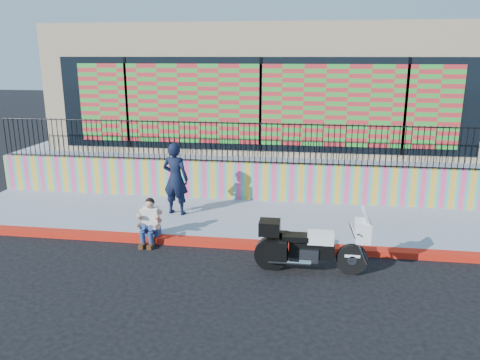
# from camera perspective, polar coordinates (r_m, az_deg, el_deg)

# --- Properties ---
(ground) EXTENTS (90.00, 90.00, 0.00)m
(ground) POSITION_cam_1_polar(r_m,az_deg,el_deg) (10.95, 0.08, -8.17)
(ground) COLOR black
(ground) RESTS_ON ground
(red_curb) EXTENTS (16.00, 0.30, 0.15)m
(red_curb) POSITION_cam_1_polar(r_m,az_deg,el_deg) (10.92, 0.08, -7.81)
(red_curb) COLOR red
(red_curb) RESTS_ON ground
(sidewalk) EXTENTS (16.00, 3.00, 0.15)m
(sidewalk) POSITION_cam_1_polar(r_m,az_deg,el_deg) (12.44, 1.18, -4.88)
(sidewalk) COLOR #8D95AA
(sidewalk) RESTS_ON ground
(mural_wall) EXTENTS (16.00, 0.20, 1.10)m
(mural_wall) POSITION_cam_1_polar(r_m,az_deg,el_deg) (13.77, 2.03, -0.18)
(mural_wall) COLOR #FE437F
(mural_wall) RESTS_ON sidewalk
(metal_fence) EXTENTS (15.80, 0.04, 1.20)m
(metal_fence) POSITION_cam_1_polar(r_m,az_deg,el_deg) (13.51, 2.08, 4.53)
(metal_fence) COLOR black
(metal_fence) RESTS_ON mural_wall
(elevated_platform) EXTENTS (16.00, 10.00, 1.25)m
(elevated_platform) POSITION_cam_1_polar(r_m,az_deg,el_deg) (18.73, 3.78, 3.66)
(elevated_platform) COLOR #8D95AA
(elevated_platform) RESTS_ON ground
(storefront_building) EXTENTS (14.00, 8.06, 4.00)m
(storefront_building) POSITION_cam_1_polar(r_m,az_deg,el_deg) (18.18, 3.86, 11.66)
(storefront_building) COLOR tan
(storefront_building) RESTS_ON elevated_platform
(police_motorcycle) EXTENTS (2.26, 0.75, 1.41)m
(police_motorcycle) POSITION_cam_1_polar(r_m,az_deg,el_deg) (9.68, 8.47, -7.75)
(police_motorcycle) COLOR black
(police_motorcycle) RESTS_ON ground
(police_officer) EXTENTS (0.78, 0.59, 1.95)m
(police_officer) POSITION_cam_1_polar(r_m,az_deg,el_deg) (12.54, -7.86, 0.16)
(police_officer) COLOR black
(police_officer) RESTS_ON sidewalk
(seated_man) EXTENTS (0.54, 0.71, 1.06)m
(seated_man) POSITION_cam_1_polar(r_m,az_deg,el_deg) (11.17, -11.02, -5.49)
(seated_man) COLOR navy
(seated_man) RESTS_ON ground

